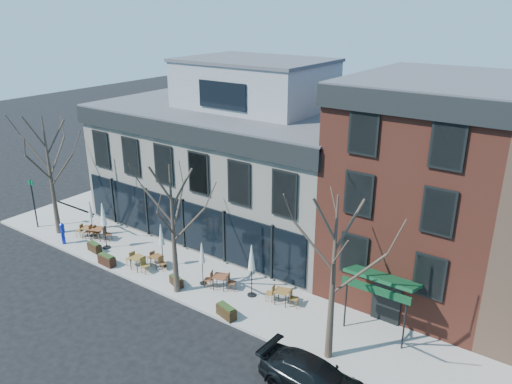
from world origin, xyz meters
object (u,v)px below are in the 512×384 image
Objects in this scene: parked_sedan at (314,378)px; umbrella_0 at (90,211)px; cafe_set_0 at (88,231)px; call_box at (63,233)px.

parked_sedan is 19.16m from umbrella_0.
cafe_set_0 is at bearing 81.91° from parked_sedan.
cafe_set_0 is at bearing 69.51° from call_box.
parked_sedan is 19.03m from cafe_set_0.
call_box is (-19.26, 2.01, 0.25)m from parked_sedan.
cafe_set_0 is (-18.71, 3.47, -0.06)m from parked_sedan.
call_box is at bearing -105.90° from umbrella_0.
parked_sedan reaches higher than cafe_set_0.
umbrella_0 is at bearing 93.47° from cafe_set_0.
umbrella_0 reaches higher than parked_sedan.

